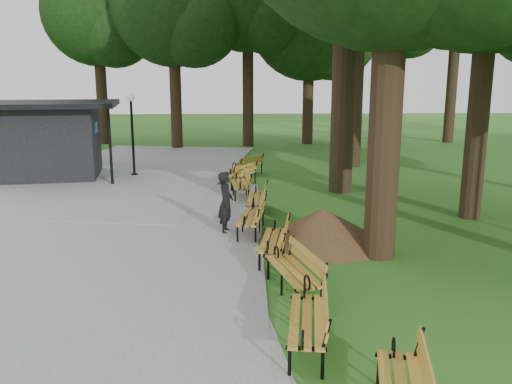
{
  "coord_description": "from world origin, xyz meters",
  "views": [
    {
      "loc": [
        -0.77,
        -8.33,
        3.96
      ],
      "look_at": [
        -0.13,
        4.71,
        1.1
      ],
      "focal_mm": 37.05,
      "sensor_mm": 36.0,
      "label": 1
    }
  ],
  "objects_px": {
    "bench_2": "(307,320)",
    "bench_9": "(246,166)",
    "bench_8": "(239,175)",
    "lamp_post": "(132,117)",
    "bench_6": "(256,199)",
    "dirt_mound": "(323,227)",
    "bench_7": "(240,184)",
    "bench_3": "(293,272)",
    "bench_5": "(251,217)",
    "person": "(226,203)",
    "bench_4": "(274,240)",
    "kiosk": "(49,140)"
  },
  "relations": [
    {
      "from": "bench_2",
      "to": "bench_9",
      "type": "relative_size",
      "value": 1.0
    },
    {
      "from": "bench_8",
      "to": "bench_9",
      "type": "xyz_separation_m",
      "value": [
        0.33,
        2.01,
        0.0
      ]
    },
    {
      "from": "lamp_post",
      "to": "bench_6",
      "type": "distance_m",
      "value": 8.09
    },
    {
      "from": "dirt_mound",
      "to": "bench_7",
      "type": "relative_size",
      "value": 1.44
    },
    {
      "from": "bench_3",
      "to": "bench_5",
      "type": "height_order",
      "value": "same"
    },
    {
      "from": "bench_3",
      "to": "bench_6",
      "type": "bearing_deg",
      "value": 170.22
    },
    {
      "from": "person",
      "to": "bench_9",
      "type": "relative_size",
      "value": 0.84
    },
    {
      "from": "dirt_mound",
      "to": "bench_5",
      "type": "distance_m",
      "value": 1.94
    },
    {
      "from": "bench_3",
      "to": "bench_4",
      "type": "distance_m",
      "value": 1.92
    },
    {
      "from": "bench_2",
      "to": "bench_5",
      "type": "relative_size",
      "value": 1.0
    },
    {
      "from": "person",
      "to": "bench_8",
      "type": "height_order",
      "value": "person"
    },
    {
      "from": "bench_3",
      "to": "bench_4",
      "type": "relative_size",
      "value": 1.0
    },
    {
      "from": "kiosk",
      "to": "dirt_mound",
      "type": "xyz_separation_m",
      "value": [
        9.38,
        -9.13,
        -1.07
      ]
    },
    {
      "from": "person",
      "to": "lamp_post",
      "type": "xyz_separation_m",
      "value": [
        -3.79,
        8.26,
        1.57
      ]
    },
    {
      "from": "kiosk",
      "to": "bench_6",
      "type": "relative_size",
      "value": 2.54
    },
    {
      "from": "bench_3",
      "to": "bench_8",
      "type": "height_order",
      "value": "same"
    },
    {
      "from": "bench_9",
      "to": "bench_8",
      "type": "bearing_deg",
      "value": 25.15
    },
    {
      "from": "bench_5",
      "to": "bench_8",
      "type": "relative_size",
      "value": 1.0
    },
    {
      "from": "bench_2",
      "to": "bench_5",
      "type": "xyz_separation_m",
      "value": [
        -0.59,
        5.89,
        0.0
      ]
    },
    {
      "from": "dirt_mound",
      "to": "bench_8",
      "type": "distance_m",
      "value": 7.2
    },
    {
      "from": "dirt_mound",
      "to": "bench_4",
      "type": "relative_size",
      "value": 1.44
    },
    {
      "from": "lamp_post",
      "to": "bench_7",
      "type": "height_order",
      "value": "lamp_post"
    },
    {
      "from": "bench_2",
      "to": "bench_8",
      "type": "distance_m",
      "value": 11.91
    },
    {
      "from": "bench_2",
      "to": "lamp_post",
      "type": "bearing_deg",
      "value": -151.83
    },
    {
      "from": "bench_3",
      "to": "bench_5",
      "type": "bearing_deg",
      "value": 175.63
    },
    {
      "from": "person",
      "to": "lamp_post",
      "type": "bearing_deg",
      "value": 33.19
    },
    {
      "from": "dirt_mound",
      "to": "bench_8",
      "type": "relative_size",
      "value": 1.44
    },
    {
      "from": "bench_6",
      "to": "bench_8",
      "type": "xyz_separation_m",
      "value": [
        -0.44,
        3.94,
        0.0
      ]
    },
    {
      "from": "bench_6",
      "to": "bench_4",
      "type": "bearing_deg",
      "value": 7.7
    },
    {
      "from": "dirt_mound",
      "to": "bench_6",
      "type": "height_order",
      "value": "dirt_mound"
    },
    {
      "from": "bench_7",
      "to": "bench_8",
      "type": "xyz_separation_m",
      "value": [
        0.01,
        1.66,
        0.0
      ]
    },
    {
      "from": "person",
      "to": "bench_6",
      "type": "xyz_separation_m",
      "value": [
        0.88,
        1.94,
        -0.36
      ]
    },
    {
      "from": "dirt_mound",
      "to": "bench_7",
      "type": "height_order",
      "value": "dirt_mound"
    },
    {
      "from": "lamp_post",
      "to": "bench_3",
      "type": "relative_size",
      "value": 1.75
    },
    {
      "from": "bench_2",
      "to": "bench_9",
      "type": "distance_m",
      "value": 13.89
    },
    {
      "from": "bench_6",
      "to": "dirt_mound",
      "type": "bearing_deg",
      "value": 30.79
    },
    {
      "from": "lamp_post",
      "to": "bench_4",
      "type": "relative_size",
      "value": 1.75
    },
    {
      "from": "kiosk",
      "to": "bench_6",
      "type": "distance_m",
      "value": 10.08
    },
    {
      "from": "kiosk",
      "to": "person",
      "type": "bearing_deg",
      "value": -56.78
    },
    {
      "from": "person",
      "to": "bench_9",
      "type": "bearing_deg",
      "value": 2.89
    },
    {
      "from": "kiosk",
      "to": "bench_2",
      "type": "height_order",
      "value": "kiosk"
    },
    {
      "from": "person",
      "to": "kiosk",
      "type": "relative_size",
      "value": 0.33
    },
    {
      "from": "bench_5",
      "to": "lamp_post",
      "type": "bearing_deg",
      "value": -142.08
    },
    {
      "from": "dirt_mound",
      "to": "bench_7",
      "type": "bearing_deg",
      "value": 109.72
    },
    {
      "from": "bench_4",
      "to": "bench_8",
      "type": "distance_m",
      "value": 8.0
    },
    {
      "from": "bench_8",
      "to": "kiosk",
      "type": "bearing_deg",
      "value": -74.61
    },
    {
      "from": "bench_7",
      "to": "bench_8",
      "type": "height_order",
      "value": "same"
    },
    {
      "from": "bench_4",
      "to": "bench_7",
      "type": "distance_m",
      "value": 6.35
    },
    {
      "from": "bench_2",
      "to": "bench_8",
      "type": "bearing_deg",
      "value": -167.44
    },
    {
      "from": "person",
      "to": "bench_2",
      "type": "relative_size",
      "value": 0.84
    }
  ]
}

